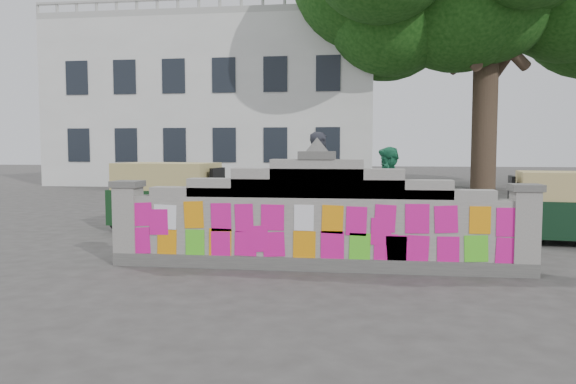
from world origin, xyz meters
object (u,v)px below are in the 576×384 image
at_px(cyclist_bike, 320,212).
at_px(pedestrian, 389,193).
at_px(rickshaw_right, 569,206).
at_px(rickshaw_left, 170,195).
at_px(cyclist_rider, 320,192).

height_order(cyclist_bike, pedestrian, pedestrian).
bearing_deg(cyclist_bike, rickshaw_right, -96.73).
distance_m(cyclist_bike, pedestrian, 1.47).
xyz_separation_m(pedestrian, rickshaw_left, (-4.82, 0.46, -0.15)).
xyz_separation_m(rickshaw_left, rickshaw_right, (8.26, -0.61, -0.07)).
height_order(cyclist_rider, pedestrian, cyclist_rider).
height_order(cyclist_rider, rickshaw_right, cyclist_rider).
bearing_deg(rickshaw_left, rickshaw_right, 3.43).
height_order(pedestrian, rickshaw_left, pedestrian).
bearing_deg(cyclist_rider, rickshaw_right, -96.73).
bearing_deg(rickshaw_right, cyclist_rider, 9.86).
distance_m(cyclist_rider, rickshaw_right, 4.82).
bearing_deg(pedestrian, cyclist_rider, -109.57).
relative_size(cyclist_rider, pedestrian, 1.02).
xyz_separation_m(cyclist_bike, cyclist_rider, (0.00, 0.00, 0.39)).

